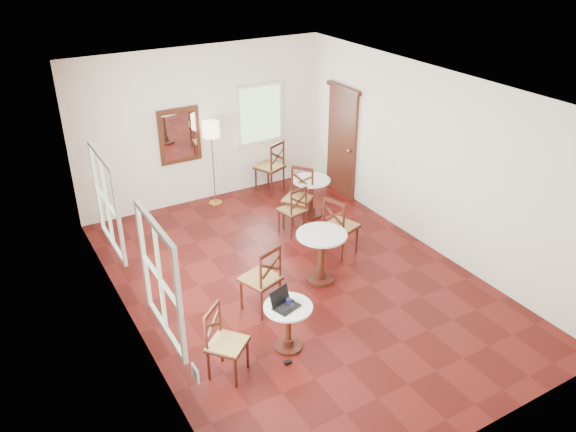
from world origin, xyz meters
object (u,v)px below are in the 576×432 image
object	(u,v)px
chair_mid_a	(293,210)
chair_back_b	(298,198)
cafe_table_back	(311,193)
floor_lamp	(211,135)
chair_near_b	(225,343)
mouse	(287,304)
power_adapter	(288,362)
laptop	(283,303)
cafe_table_near	(288,322)
chair_near_a	(262,279)
chair_back_a	(271,166)
chair_mid_b	(340,226)
cafe_table_mid	(321,252)
navy_mug	(289,302)
water_glass	(292,307)

from	to	relation	value
chair_mid_a	chair_back_b	size ratio (longest dim) A/B	0.86
cafe_table_back	floor_lamp	size ratio (longest dim) A/B	0.44
chair_near_b	mouse	xyz separation A→B (m)	(0.88, 0.05, 0.21)
chair_near_b	power_adapter	xyz separation A→B (m)	(0.73, -0.23, -0.45)
chair_mid_a	laptop	distance (m)	3.12
chair_mid_a	cafe_table_near	bearing A→B (deg)	47.63
cafe_table_near	chair_near_a	distance (m)	0.92
chair_back_a	chair_near_a	bearing A→B (deg)	36.07
cafe_table_back	chair_mid_b	distance (m)	1.46
cafe_table_mid	mouse	world-z (taller)	cafe_table_mid
chair_near_b	chair_mid_b	xyz separation A→B (m)	(2.81, 1.66, 0.05)
mouse	chair_back_b	bearing A→B (deg)	35.72
power_adapter	chair_mid_b	bearing A→B (deg)	42.17
chair_near_b	navy_mug	world-z (taller)	chair_near_b
laptop	chair_mid_a	bearing A→B (deg)	39.34
chair_near_b	water_glass	size ratio (longest dim) A/B	10.04
cafe_table_mid	power_adapter	world-z (taller)	cafe_table_mid
water_glass	chair_mid_b	bearing A→B (deg)	41.63
laptop	mouse	size ratio (longest dim) A/B	3.75
chair_near_a	chair_mid_a	xyz separation A→B (m)	(1.54, 1.73, -0.07)
chair_back_b	navy_mug	world-z (taller)	chair_back_b
chair_near_a	floor_lamp	size ratio (longest dim) A/B	0.62
mouse	water_glass	world-z (taller)	water_glass
navy_mug	cafe_table_near	bearing A→B (deg)	-143.97
cafe_table_near	floor_lamp	size ratio (longest dim) A/B	0.40
cafe_table_back	chair_back_a	world-z (taller)	chair_back_a
cafe_table_near	chair_mid_b	xyz separation A→B (m)	(1.93, 1.63, 0.11)
cafe_table_back	power_adapter	bearing A→B (deg)	-126.29
chair_near_a	mouse	size ratio (longest dim) A/B	10.28
cafe_table_mid	cafe_table_back	world-z (taller)	cafe_table_mid
cafe_table_mid	chair_back_b	xyz separation A→B (m)	(0.66, 1.76, 0.02)
chair_back_a	chair_back_b	distance (m)	1.53
chair_back_a	floor_lamp	world-z (taller)	floor_lamp
chair_back_a	laptop	world-z (taller)	chair_back_a
chair_near_b	chair_mid_b	size ratio (longest dim) A/B	0.90
floor_lamp	navy_mug	world-z (taller)	floor_lamp
chair_near_a	floor_lamp	world-z (taller)	floor_lamp
chair_mid_b	cafe_table_near	bearing A→B (deg)	112.74
cafe_table_mid	chair_mid_a	world-z (taller)	chair_mid_a
chair_mid_b	water_glass	world-z (taller)	chair_mid_b
chair_near_b	navy_mug	bearing A→B (deg)	-37.11
chair_mid_b	laptop	size ratio (longest dim) A/B	2.76
floor_lamp	cafe_table_back	bearing A→B (deg)	-45.47
chair_back_b	mouse	distance (m)	3.45
cafe_table_mid	navy_mug	size ratio (longest dim) A/B	7.32
laptop	navy_mug	bearing A→B (deg)	-25.29
water_glass	power_adapter	size ratio (longest dim) A/B	1.03
laptop	water_glass	distance (m)	0.13
cafe_table_mid	chair_mid_a	distance (m)	1.56
chair_back_b	floor_lamp	world-z (taller)	floor_lamp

